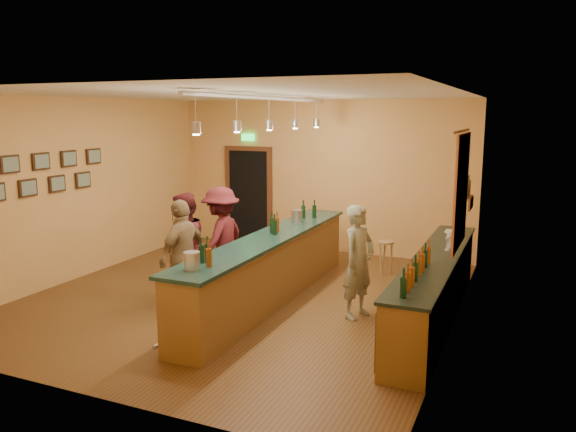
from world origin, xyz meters
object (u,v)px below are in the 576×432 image
at_px(tasting_bar, 270,264).
at_px(customer_a, 185,246).
at_px(customer_b, 183,256).
at_px(customer_c, 221,239).
at_px(bar_stool, 385,249).
at_px(bartender, 359,262).
at_px(back_counter, 435,287).

bearing_deg(tasting_bar, customer_a, -162.97).
distance_m(customer_b, customer_c, 1.13).
bearing_deg(customer_b, tasting_bar, 136.28).
relative_size(tasting_bar, bar_stool, 8.22).
bearing_deg(customer_c, bar_stool, 131.18).
distance_m(tasting_bar, customer_b, 1.36).
distance_m(bartender, bar_stool, 2.35).
bearing_deg(back_counter, customer_b, -162.99).
xyz_separation_m(back_counter, customer_b, (-3.50, -1.07, 0.36)).
distance_m(back_counter, bartender, 1.13).
bearing_deg(back_counter, bartender, -164.24).
height_order(customer_c, bar_stool, customer_c).
distance_m(tasting_bar, bar_stool, 2.56).
height_order(tasting_bar, customer_a, customer_a).
relative_size(tasting_bar, customer_a, 3.01).
bearing_deg(bar_stool, back_counter, -59.10).
bearing_deg(customer_c, customer_a, -23.94).
xyz_separation_m(tasting_bar, customer_b, (-1.00, -0.89, 0.24)).
xyz_separation_m(bartender, bar_stool, (-0.17, 2.32, -0.35)).
relative_size(back_counter, bartender, 2.77).
bearing_deg(tasting_bar, back_counter, 4.14).
height_order(bartender, customer_c, customer_c).
height_order(back_counter, tasting_bar, tasting_bar).
height_order(customer_a, customer_b, customer_a).
xyz_separation_m(back_counter, tasting_bar, (-2.51, -0.18, 0.12)).
bearing_deg(bartender, bar_stool, 23.34).
relative_size(back_counter, tasting_bar, 0.89).
bearing_deg(customer_b, customer_a, -143.74).
bearing_deg(customer_b, bartender, 112.05).
height_order(customer_b, customer_c, customer_c).
height_order(back_counter, customer_b, customer_b).
bearing_deg(customer_c, customer_b, 1.33).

